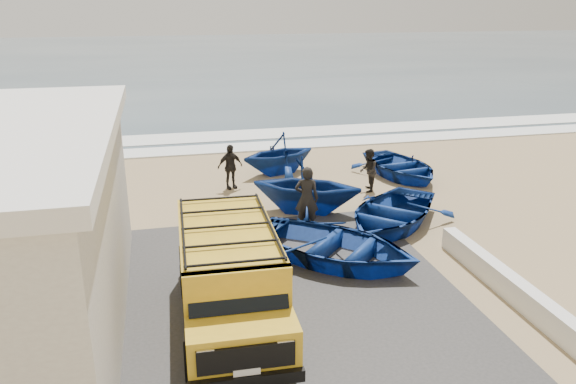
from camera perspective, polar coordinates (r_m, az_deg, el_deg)
ground at (r=14.53m, az=-1.88°, el=-7.34°), size 160.00×160.00×0.00m
slab at (r=12.56m, az=-9.23°, el=-12.00°), size 12.00×10.00×0.05m
ocean at (r=69.14m, az=-11.25°, el=13.25°), size 180.00×88.00×0.01m
surf_line at (r=25.73m, az=-7.13°, el=4.38°), size 180.00×1.60×0.06m
surf_wash at (r=28.15m, az=-7.69°, el=5.60°), size 180.00×2.20×0.04m
parapet at (r=13.78m, az=21.91°, el=-9.10°), size 0.35×6.00×0.55m
van at (r=11.64m, az=-5.97°, el=-8.22°), size 2.11×4.99×2.12m
boat_near_left at (r=14.47m, az=4.60°, el=-5.44°), size 5.56×5.52×0.95m
boat_near_right at (r=16.94m, az=10.40°, el=-2.07°), size 5.23×5.24×0.89m
boat_mid_left at (r=17.63m, az=1.89°, el=0.66°), size 4.40×4.19×1.82m
boat_mid_right at (r=21.85m, az=11.38°, el=2.58°), size 3.46×4.43×0.84m
boat_far_left at (r=21.76m, az=-0.95°, el=3.96°), size 3.79×3.53×1.62m
fisherman_front at (r=16.33m, az=1.91°, el=-0.65°), size 0.81×0.65×1.92m
fisherman_middle at (r=19.89m, az=8.17°, el=2.18°), size 0.81×0.90×1.53m
fisherman_back at (r=20.09m, az=-5.91°, el=2.58°), size 1.02×0.65×1.61m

